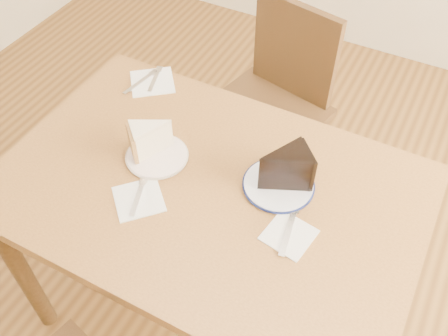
# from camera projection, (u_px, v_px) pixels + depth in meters

# --- Properties ---
(ground) EXTENTS (4.00, 4.00, 0.00)m
(ground) POSITION_uv_depth(u_px,v_px,m) (213.00, 307.00, 1.98)
(ground) COLOR #4F3215
(ground) RESTS_ON ground
(table) EXTENTS (1.20, 0.80, 0.75)m
(table) POSITION_uv_depth(u_px,v_px,m) (209.00, 207.00, 1.49)
(table) COLOR brown
(table) RESTS_ON ground
(chair_far) EXTENTS (0.52, 0.52, 0.89)m
(chair_far) POSITION_uv_depth(u_px,v_px,m) (270.00, 106.00, 2.03)
(chair_far) COLOR black
(chair_far) RESTS_ON ground
(plate_cream) EXTENTS (0.18, 0.18, 0.01)m
(plate_cream) POSITION_uv_depth(u_px,v_px,m) (157.00, 156.00, 1.49)
(plate_cream) COLOR white
(plate_cream) RESTS_ON table
(plate_navy) EXTENTS (0.20, 0.20, 0.01)m
(plate_navy) POSITION_uv_depth(u_px,v_px,m) (278.00, 185.00, 1.41)
(plate_navy) COLOR white
(plate_navy) RESTS_ON table
(carrot_cake) EXTENTS (0.14, 0.14, 0.09)m
(carrot_cake) POSITION_uv_depth(u_px,v_px,m) (153.00, 138.00, 1.46)
(carrot_cake) COLOR white
(carrot_cake) RESTS_ON plate_cream
(chocolate_cake) EXTENTS (0.16, 0.16, 0.11)m
(chocolate_cake) POSITION_uv_depth(u_px,v_px,m) (282.00, 171.00, 1.36)
(chocolate_cake) COLOR black
(chocolate_cake) RESTS_ON plate_navy
(napkin_cream) EXTENTS (0.18, 0.18, 0.00)m
(napkin_cream) POSITION_uv_depth(u_px,v_px,m) (139.00, 199.00, 1.38)
(napkin_cream) COLOR white
(napkin_cream) RESTS_ON table
(napkin_navy) EXTENTS (0.14, 0.14, 0.00)m
(napkin_navy) POSITION_uv_depth(u_px,v_px,m) (289.00, 235.00, 1.30)
(napkin_navy) COLOR white
(napkin_navy) RESTS_ON table
(napkin_spare) EXTENTS (0.20, 0.20, 0.00)m
(napkin_spare) POSITION_uv_depth(u_px,v_px,m) (152.00, 82.00, 1.73)
(napkin_spare) COLOR white
(napkin_spare) RESTS_ON table
(fork_cream) EXTENTS (0.06, 0.14, 0.00)m
(fork_cream) POSITION_uv_depth(u_px,v_px,m) (138.00, 196.00, 1.38)
(fork_cream) COLOR silver
(fork_cream) RESTS_ON napkin_cream
(knife_navy) EXTENTS (0.04, 0.17, 0.00)m
(knife_navy) POSITION_uv_depth(u_px,v_px,m) (289.00, 230.00, 1.31)
(knife_navy) COLOR silver
(knife_navy) RESTS_ON napkin_navy
(fork_spare) EXTENTS (0.06, 0.14, 0.00)m
(fork_spare) POSITION_uv_depth(u_px,v_px,m) (155.00, 79.00, 1.73)
(fork_spare) COLOR silver
(fork_spare) RESTS_ON napkin_spare
(knife_spare) EXTENTS (0.04, 0.16, 0.00)m
(knife_spare) POSITION_uv_depth(u_px,v_px,m) (140.00, 82.00, 1.72)
(knife_spare) COLOR silver
(knife_spare) RESTS_ON napkin_spare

